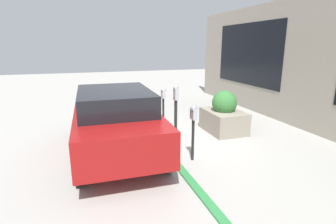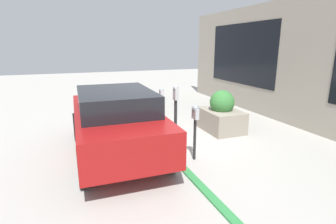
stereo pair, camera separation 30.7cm
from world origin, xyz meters
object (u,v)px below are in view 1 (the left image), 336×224
(parking_meter_middle, at_px, (163,101))
(planter_box, at_px, (224,115))
(parking_meter_second, at_px, (176,107))
(parked_car_front, at_px, (115,119))
(parking_meter_nearest, at_px, (193,120))

(parking_meter_middle, bearing_deg, planter_box, -108.68)
(parking_meter_second, bearing_deg, parking_meter_middle, -0.18)
(parking_meter_second, height_order, parking_meter_middle, parking_meter_second)
(planter_box, distance_m, parked_car_front, 3.32)
(parking_meter_middle, bearing_deg, parking_meter_second, 179.82)
(parking_meter_second, bearing_deg, parked_car_front, 93.07)
(parking_meter_nearest, height_order, parking_meter_middle, parking_meter_middle)
(planter_box, height_order, parked_car_front, parked_car_front)
(parking_meter_middle, relative_size, planter_box, 0.99)
(parking_meter_second, bearing_deg, planter_box, -72.82)
(parking_meter_nearest, xyz_separation_m, planter_box, (1.57, -1.67, -0.43))
(parking_meter_second, xyz_separation_m, parked_car_front, (-0.08, 1.54, -0.16))
(parking_meter_nearest, bearing_deg, parked_car_front, 58.57)
(parking_meter_nearest, height_order, parking_meter_second, parking_meter_second)
(parking_meter_middle, distance_m, planter_box, 1.84)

